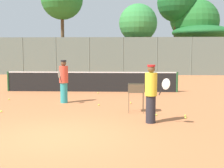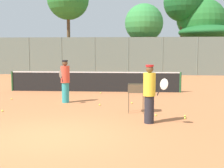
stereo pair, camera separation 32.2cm
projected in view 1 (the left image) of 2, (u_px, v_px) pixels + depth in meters
ground_plane at (52, 138)px, 7.85m from camera, size 80.00×80.00×0.00m
tennis_net at (92, 81)px, 16.65m from camera, size 9.18×0.10×1.07m
back_fence at (106, 56)px, 28.08m from camera, size 21.40×0.08×3.40m
tree_0 at (202, 33)px, 31.30m from camera, size 5.95×5.95×4.74m
tree_1 at (138, 23)px, 29.79m from camera, size 3.66×3.66×6.65m
tree_3 at (197, 21)px, 32.21m from camera, size 4.52×4.52×7.47m
tree_4 at (190, 19)px, 32.63m from camera, size 4.18×4.18×7.63m
tree_5 at (177, 3)px, 31.88m from camera, size 3.98×3.98×9.09m
player_white_outfit at (64, 81)px, 13.03m from camera, size 0.37×0.93×1.79m
player_red_cap at (151, 93)px, 9.37m from camera, size 0.74×0.70×1.77m
ball_cart at (136, 91)px, 11.00m from camera, size 0.56×0.41×1.02m
tennis_ball_0 at (1, 111)px, 11.10m from camera, size 0.07×0.07×0.07m
tennis_ball_1 at (131, 103)px, 12.93m from camera, size 0.07×0.07×0.07m
tennis_ball_2 at (99, 105)px, 12.45m from camera, size 0.07×0.07×0.07m
tennis_ball_3 at (9, 99)px, 13.87m from camera, size 0.07×0.07×0.07m
tennis_ball_4 at (186, 118)px, 10.06m from camera, size 0.07×0.07×0.07m
tennis_ball_5 at (185, 116)px, 10.37m from camera, size 0.07×0.07×0.07m
tennis_ball_6 at (156, 115)px, 10.50m from camera, size 0.07×0.07×0.07m
tennis_ball_7 at (98, 93)px, 15.94m from camera, size 0.07×0.07×0.07m
parked_car at (94, 65)px, 32.48m from camera, size 4.20×1.70×1.60m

